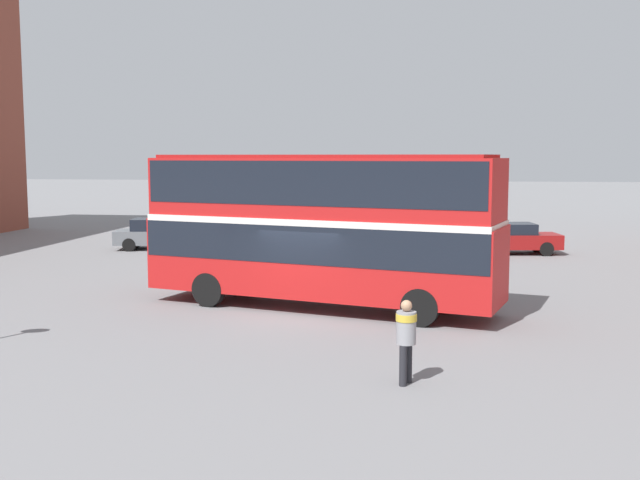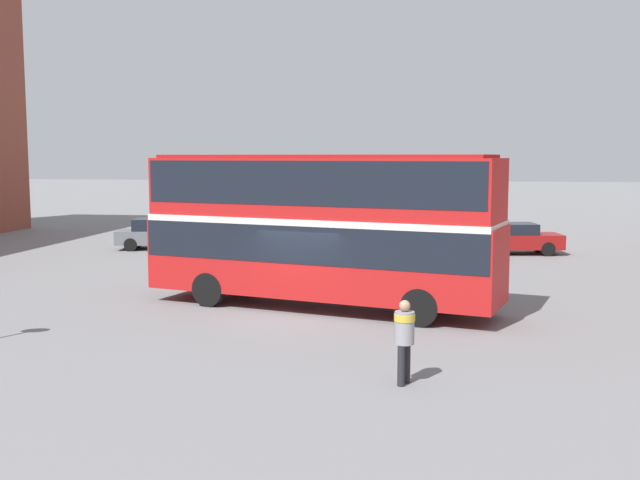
% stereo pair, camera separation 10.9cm
% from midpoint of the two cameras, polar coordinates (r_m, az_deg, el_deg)
% --- Properties ---
extents(ground_plane, '(240.00, 240.00, 0.00)m').
position_cam_midpoint_polar(ground_plane, '(22.40, -1.71, -5.66)').
color(ground_plane, slate).
extents(double_decker_bus, '(11.30, 5.38, 4.73)m').
position_cam_midpoint_polar(double_decker_bus, '(22.83, -0.14, 1.48)').
color(double_decker_bus, red).
rests_on(double_decker_bus, ground_plane).
extents(pedestrian_foreground, '(0.56, 0.56, 1.77)m').
position_cam_midpoint_polar(pedestrian_foreground, '(15.53, 6.38, -7.05)').
color(pedestrian_foreground, '#232328').
rests_on(pedestrian_foreground, ground_plane).
extents(parked_car_kerb_near, '(4.50, 2.49, 1.55)m').
position_cam_midpoint_polar(parked_car_kerb_near, '(38.57, -12.32, 0.46)').
color(parked_car_kerb_near, slate).
rests_on(parked_car_kerb_near, ground_plane).
extents(parked_car_kerb_far, '(4.53, 2.47, 1.48)m').
position_cam_midpoint_polar(parked_car_kerb_far, '(37.10, 14.40, 0.14)').
color(parked_car_kerb_far, maroon).
rests_on(parked_car_kerb_far, ground_plane).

